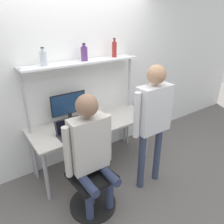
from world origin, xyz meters
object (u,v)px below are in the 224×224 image
bottle_purple (84,53)px  office_chair (90,186)px  monitor (69,106)px  cell_phone (87,128)px  bottle_red (114,49)px  laptop (70,130)px  person_seated (90,147)px  person_standing (153,113)px  bottle_clear (44,58)px

bottle_purple → office_chair: bearing=-118.2°
monitor → cell_phone: size_ratio=3.44×
office_chair → bottle_red: (0.96, 0.86, 1.41)m
monitor → laptop: bearing=-115.6°
monitor → cell_phone: monitor is taller
monitor → person_seated: (-0.18, -0.91, -0.13)m
monitor → cell_phone: bearing=-73.4°
person_standing → bottle_purple: size_ratio=7.15×
person_seated → bottle_red: bottle_red is taller
bottle_red → cell_phone: bearing=-154.7°
laptop → person_standing: person_standing is taller
cell_phone → person_standing: (0.58, -0.65, 0.32)m
cell_phone → person_standing: 0.93m
person_seated → bottle_clear: 1.23m
laptop → person_standing: bearing=-38.1°
bottle_purple → bottle_red: bearing=-0.0°
cell_phone → laptop: bearing=-179.2°
bottle_red → bottle_clear: size_ratio=1.22×
monitor → office_chair: monitor is taller
bottle_purple → bottle_red: (0.50, -0.00, 0.02)m
person_seated → bottle_clear: (-0.09, 0.91, 0.82)m
office_chair → person_seated: person_seated is taller
person_seated → bottle_red: 1.56m
cell_phone → bottle_red: bearing=25.3°
laptop → bottle_clear: bearing=109.7°
office_chair → person_standing: size_ratio=0.56×
cell_phone → person_standing: person_standing is taller
monitor → bottle_purple: size_ratio=2.23×
monitor → bottle_clear: size_ratio=2.34×
laptop → person_seated: size_ratio=0.24×
monitor → bottle_purple: (0.28, 0.00, 0.70)m
monitor → bottle_clear: 0.74m
cell_phone → bottle_red: bottle_red is taller
office_chair → bottle_purple: (0.46, 0.86, 1.39)m
cell_phone → bottle_clear: 1.06m
office_chair → person_seated: bearing=-85.7°
laptop → office_chair: (-0.03, -0.54, -0.51)m
laptop → bottle_red: 1.34m
office_chair → bottle_clear: bearing=96.0°
laptop → bottle_clear: size_ratio=1.59×
monitor → office_chair: size_ratio=0.55×
laptop → monitor: bearing=64.4°
person_standing → bottle_red: (0.11, 0.98, 0.64)m
person_standing → bottle_red: size_ratio=6.14×
office_chair → person_standing: person_standing is taller
office_chair → monitor: bearing=78.1°
cell_phone → bottle_clear: bearing=138.7°
person_seated → bottle_red: bearing=43.5°
cell_phone → bottle_purple: bearing=59.9°
person_standing → bottle_purple: 1.22m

